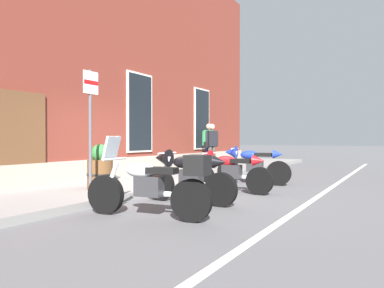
# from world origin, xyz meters

# --- Properties ---
(ground_plane) EXTENTS (140.00, 140.00, 0.00)m
(ground_plane) POSITION_xyz_m (0.00, 0.00, 0.00)
(ground_plane) COLOR #4C4C4F
(sidewalk) EXTENTS (26.21, 2.45, 0.15)m
(sidewalk) POSITION_xyz_m (0.00, 1.22, 0.07)
(sidewalk) COLOR slate
(sidewalk) RESTS_ON ground_plane
(lane_stripe) EXTENTS (26.21, 0.12, 0.01)m
(lane_stripe) POSITION_xyz_m (0.00, -3.20, 0.00)
(lane_stripe) COLOR silver
(lane_stripe) RESTS_ON ground_plane
(brick_pub_facade) EXTENTS (20.21, 7.04, 8.19)m
(brick_pub_facade) POSITION_xyz_m (0.00, 5.92, 4.09)
(brick_pub_facade) COLOR maroon
(brick_pub_facade) RESTS_ON ground_plane
(motorcycle_silver_touring) EXTENTS (0.73, 2.19, 1.30)m
(motorcycle_silver_touring) POSITION_xyz_m (-2.33, -1.40, 0.54)
(motorcycle_silver_touring) COLOR black
(motorcycle_silver_touring) RESTS_ON ground_plane
(motorcycle_black_sport) EXTENTS (0.62, 2.01, 1.05)m
(motorcycle_black_sport) POSITION_xyz_m (-0.93, -1.14, 0.57)
(motorcycle_black_sport) COLOR black
(motorcycle_black_sport) RESTS_ON ground_plane
(motorcycle_red_sport) EXTENTS (0.62, 2.08, 0.99)m
(motorcycle_red_sport) POSITION_xyz_m (0.77, -1.22, 0.54)
(motorcycle_red_sport) COLOR black
(motorcycle_red_sport) RESTS_ON ground_plane
(motorcycle_blue_sport) EXTENTS (0.62, 2.06, 1.06)m
(motorcycle_blue_sport) POSITION_xyz_m (2.47, -1.14, 0.58)
(motorcycle_blue_sport) COLOR black
(motorcycle_blue_sport) RESTS_ON ground_plane
(pedestrian_dark_jacket) EXTENTS (0.63, 0.36, 1.70)m
(pedestrian_dark_jacket) POSITION_xyz_m (5.13, 1.47, 1.10)
(pedestrian_dark_jacket) COLOR #38332D
(pedestrian_dark_jacket) RESTS_ON sidewalk
(pedestrian_striped_shirt) EXTENTS (0.24, 0.59, 1.75)m
(pedestrian_striped_shirt) POSITION_xyz_m (5.92, 2.01, 1.13)
(pedestrian_striped_shirt) COLOR #1E1E4C
(pedestrian_striped_shirt) RESTS_ON sidewalk
(parking_sign) EXTENTS (0.36, 0.07, 2.46)m
(parking_sign) POSITION_xyz_m (-1.84, 0.50, 1.74)
(parking_sign) COLOR #4C4C51
(parking_sign) RESTS_ON sidewalk
(barrel_planter) EXTENTS (0.59, 0.59, 0.99)m
(barrel_planter) POSITION_xyz_m (-1.10, 0.99, 0.58)
(barrel_planter) COLOR brown
(barrel_planter) RESTS_ON sidewalk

